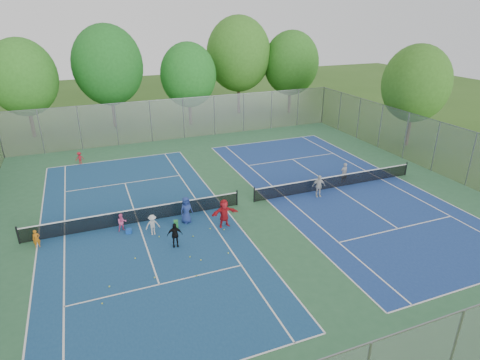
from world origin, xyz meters
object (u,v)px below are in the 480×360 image
at_px(net_left, 137,216).
at_px(net_right, 336,182).
at_px(instructor, 344,173).
at_px(ball_hopper, 176,224).
at_px(ball_crate, 129,231).

distance_m(net_left, net_right, 14.00).
bearing_deg(instructor, ball_hopper, 8.47).
relative_size(ball_hopper, instructor, 0.33).
relative_size(ball_crate, ball_hopper, 0.60).
height_order(net_right, ball_hopper, net_right).
xyz_separation_m(net_left, ball_hopper, (1.97, -1.50, -0.21)).
distance_m(net_right, instructor, 1.29).
bearing_deg(ball_hopper, ball_crate, 170.23).
distance_m(net_left, ball_hopper, 2.49).
bearing_deg(net_left, instructor, 2.29).
bearing_deg(net_left, net_right, 0.00).
height_order(net_left, instructor, instructor).
relative_size(net_right, instructor, 8.43).
height_order(net_left, ball_hopper, net_left).
xyz_separation_m(ball_hopper, instructor, (13.12, 2.11, 0.51)).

